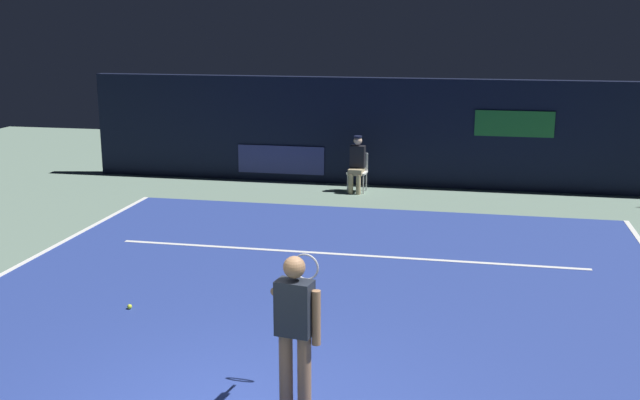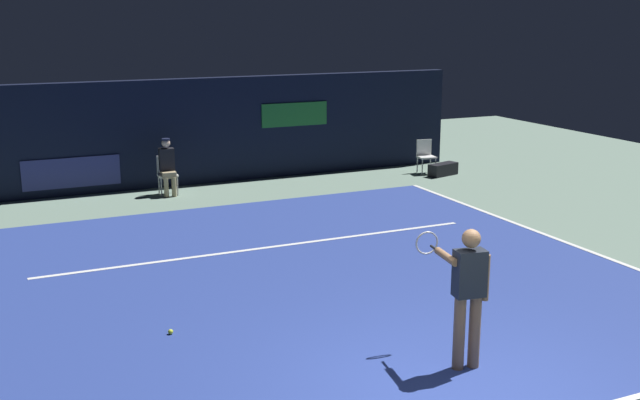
{
  "view_description": "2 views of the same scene",
  "coord_description": "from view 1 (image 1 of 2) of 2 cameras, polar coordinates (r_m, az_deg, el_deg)",
  "views": [
    {
      "loc": [
        2.11,
        -6.4,
        3.96
      ],
      "look_at": [
        -0.38,
        5.71,
        1.03
      ],
      "focal_mm": 42.85,
      "sensor_mm": 36.0,
      "label": 1
    },
    {
      "loc": [
        -4.69,
        -6.59,
        4.15
      ],
      "look_at": [
        0.66,
        5.1,
        1.03
      ],
      "focal_mm": 43.53,
      "sensor_mm": 36.0,
      "label": 2
    }
  ],
  "objects": [
    {
      "name": "line_service",
      "position": [
        13.17,
        1.85,
        -4.09
      ],
      "size": [
        8.13,
        0.1,
        0.01
      ],
      "primitive_type": "cube",
      "color": "white",
      "rests_on": "court_surface"
    },
    {
      "name": "line_judge_on_chair",
      "position": [
        17.84,
        2.79,
        2.76
      ],
      "size": [
        0.46,
        0.55,
        1.32
      ],
      "color": "white",
      "rests_on": "ground"
    },
    {
      "name": "line_sideline_right",
      "position": [
        13.42,
        -21.92,
        -4.74
      ],
      "size": [
        0.1,
        10.35,
        0.01
      ],
      "primitive_type": "cube",
      "color": "white",
      "rests_on": "court_surface"
    },
    {
      "name": "back_wall",
      "position": [
        18.61,
        4.99,
        5.08
      ],
      "size": [
        14.92,
        0.33,
        2.6
      ],
      "color": "black",
      "rests_on": "ground"
    },
    {
      "name": "tennis_ball",
      "position": [
        11.1,
        -14.03,
        -7.73
      ],
      "size": [
        0.07,
        0.07,
        0.07
      ],
      "primitive_type": "sphere",
      "color": "#CCE033",
      "rests_on": "court_surface"
    },
    {
      "name": "tennis_player",
      "position": [
        7.68,
        -1.84,
        -9.45
      ],
      "size": [
        0.51,
        0.99,
        1.73
      ],
      "color": "#8C6647",
      "rests_on": "ground"
    },
    {
      "name": "court_surface",
      "position": [
        11.48,
        0.3,
        -6.79
      ],
      "size": [
        10.42,
        10.35,
        0.01
      ],
      "primitive_type": "cube",
      "color": "navy",
      "rests_on": "ground"
    },
    {
      "name": "ground_plane",
      "position": [
        11.49,
        0.3,
        -6.82
      ],
      "size": [
        30.4,
        30.4,
        0.0
      ],
      "primitive_type": "plane",
      "color": "slate"
    }
  ]
}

